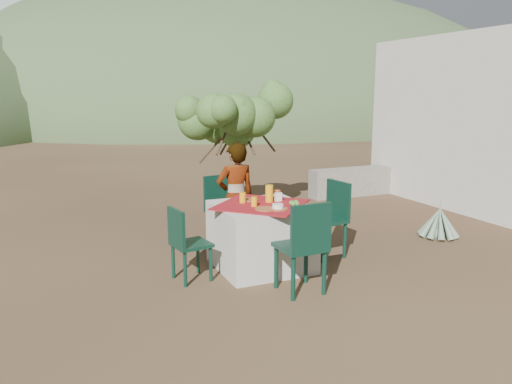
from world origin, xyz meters
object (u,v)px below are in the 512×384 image
chair_near (305,244)px  chair_right (331,215)px  table (261,236)px  chair_far (222,207)px  juice_pitcher (269,194)px  shrub_tree (240,124)px  chair_left (185,241)px  agave (439,223)px  person (236,197)px

chair_near → chair_right: 1.32m
table → chair_far: bearing=95.8°
juice_pitcher → chair_near: bearing=-93.4°
chair_near → shrub_tree: bearing=-102.1°
chair_far → chair_left: size_ratio=1.14×
chair_left → table: bearing=-95.0°
chair_left → juice_pitcher: size_ratio=4.07×
agave → juice_pitcher: juice_pitcher is taller
table → shrub_tree: 2.68m
juice_pitcher → chair_far: bearing=103.7°
agave → chair_left: bearing=-176.9°
chair_near → shrub_tree: size_ratio=0.50×
chair_left → chair_near: bearing=-139.4°
chair_left → juice_pitcher: bearing=-92.2°
chair_near → chair_left: chair_near is taller
table → chair_far: (-0.11, 1.05, 0.14)m
chair_near → chair_right: bearing=-135.0°
shrub_tree → juice_pitcher: (-0.52, -2.27, -0.66)m
table → juice_pitcher: bearing=26.1°
person → agave: bearing=166.8°
agave → juice_pitcher: size_ratio=3.02×
chair_right → juice_pitcher: juice_pitcher is taller
chair_left → agave: size_ratio=1.35×
chair_far → chair_near: 1.96m
chair_far → person: person is taller
chair_far → person: size_ratio=0.66×
chair_right → juice_pitcher: bearing=-97.2°
chair_near → table: bearing=-87.2°
chair_left → agave: bearing=-96.9°
chair_left → juice_pitcher: juice_pitcher is taller
chair_right → agave: (1.84, 0.07, -0.32)m
person → agave: size_ratio=2.32×
table → chair_left: size_ratio=1.59×
chair_left → shrub_tree: bearing=-43.3°
juice_pitcher → chair_left: bearing=-172.2°
chair_near → agave: size_ratio=1.59×
table → chair_far: chair_far is taller
juice_pitcher → person: bearing=105.6°
chair_far → table: bearing=-92.7°
chair_far → agave: 3.08m
shrub_tree → agave: size_ratio=3.16×
chair_near → person: size_ratio=0.69×
chair_near → shrub_tree: 3.44m
shrub_tree → juice_pitcher: shrub_tree is taller
agave → person: bearing=168.5°
chair_left → shrub_tree: 3.08m
table → agave: (2.82, 0.12, -0.18)m
chair_far → shrub_tree: size_ratio=0.48×
agave → juice_pitcher: (-2.69, -0.06, 0.66)m
chair_right → table: bearing=-93.2°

